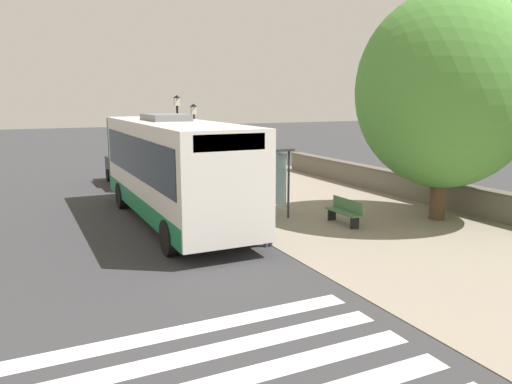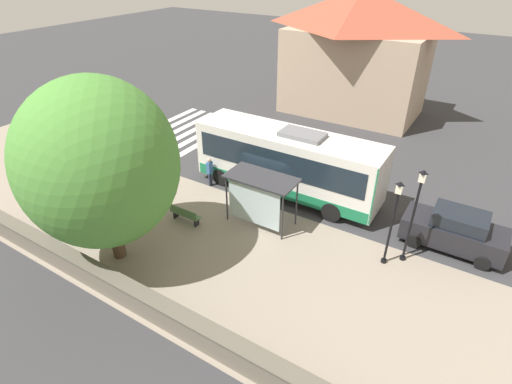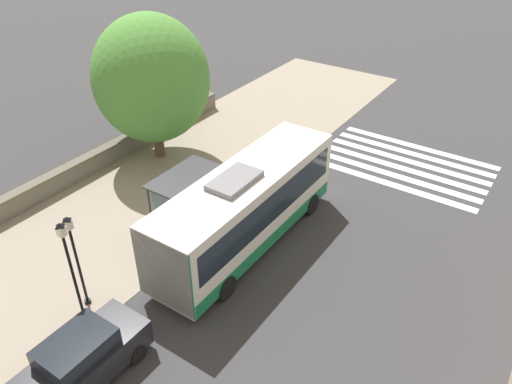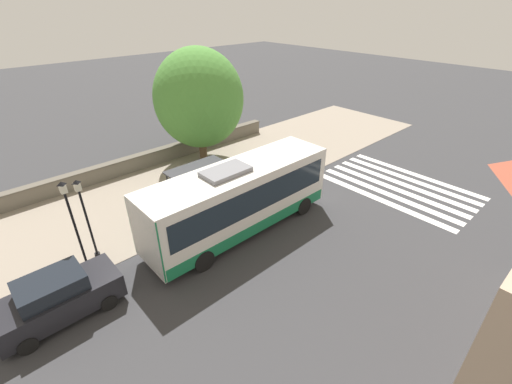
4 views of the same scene
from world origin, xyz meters
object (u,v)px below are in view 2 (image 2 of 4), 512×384
object	(u,v)px
shade_tree	(99,164)
street_lamp_near	(393,217)
street_lamp_far	(415,210)
bench	(185,214)
bus_shelter	(260,187)
bus	(288,161)
pedestrian	(210,170)
parked_car_behind_bus	(454,230)

from	to	relation	value
shade_tree	street_lamp_near	bearing A→B (deg)	-60.51
street_lamp_far	bench	bearing A→B (deg)	106.07
bus_shelter	street_lamp_near	distance (m)	6.00
bus	pedestrian	xyz separation A→B (m)	(-1.61, 4.00, -0.90)
bus	pedestrian	world-z (taller)	bus
bench	street_lamp_far	size ratio (longest dim) A/B	0.37
street_lamp_near	parked_car_behind_bus	world-z (taller)	street_lamp_near
bench	bus	bearing A→B (deg)	-29.37
bench	street_lamp_near	bearing A→B (deg)	-76.42
bus	bus_shelter	size ratio (longest dim) A/B	3.02
bench	parked_car_behind_bus	world-z (taller)	parked_car_behind_bus
street_lamp_near	street_lamp_far	bearing A→B (deg)	-46.34
pedestrian	street_lamp_near	xyz separation A→B (m)	(-1.30, -10.24, 1.36)
pedestrian	shade_tree	distance (m)	7.75
bench	shade_tree	size ratio (longest dim) A/B	0.21
street_lamp_far	shade_tree	size ratio (longest dim) A/B	0.56
pedestrian	bench	size ratio (longest dim) A/B	1.05
bus_shelter	street_lamp_far	xyz separation A→B (m)	(0.99, -6.62, 0.50)
bus_shelter	street_lamp_near	xyz separation A→B (m)	(0.38, -5.98, 0.28)
pedestrian	parked_car_behind_bus	bearing A→B (deg)	-84.03
street_lamp_far	parked_car_behind_bus	distance (m)	3.05
pedestrian	parked_car_behind_bus	size ratio (longest dim) A/B	0.40
bus	street_lamp_far	world-z (taller)	street_lamp_far
bus_shelter	shade_tree	distance (m)	6.98
pedestrian	shade_tree	size ratio (longest dim) A/B	0.22
bus	bus_shelter	world-z (taller)	bus
shade_tree	bench	bearing A→B (deg)	-13.41
bus	pedestrian	bearing A→B (deg)	111.87
street_lamp_near	shade_tree	xyz separation A→B (m)	(-5.61, 9.93, 2.13)
pedestrian	street_lamp_far	bearing A→B (deg)	-93.64
bus	bus_shelter	bearing A→B (deg)	-175.53
bus	shade_tree	world-z (taller)	shade_tree
bench	street_lamp_far	world-z (taller)	street_lamp_far
pedestrian	street_lamp_near	size ratio (longest dim) A/B	0.43
pedestrian	shade_tree	bearing A→B (deg)	-177.40
street_lamp_far	shade_tree	bearing A→B (deg)	120.50
bench	parked_car_behind_bus	xyz separation A→B (m)	(4.80, -11.33, 0.44)
bus_shelter	parked_car_behind_bus	distance (m)	8.80
bus_shelter	pedestrian	xyz separation A→B (m)	(1.68, 4.26, -1.08)
bus	bench	xyz separation A→B (m)	(-5.11, 2.87, -1.44)
bench	pedestrian	bearing A→B (deg)	17.85
street_lamp_near	parked_car_behind_bus	xyz separation A→B (m)	(2.60, -2.21, -1.46)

